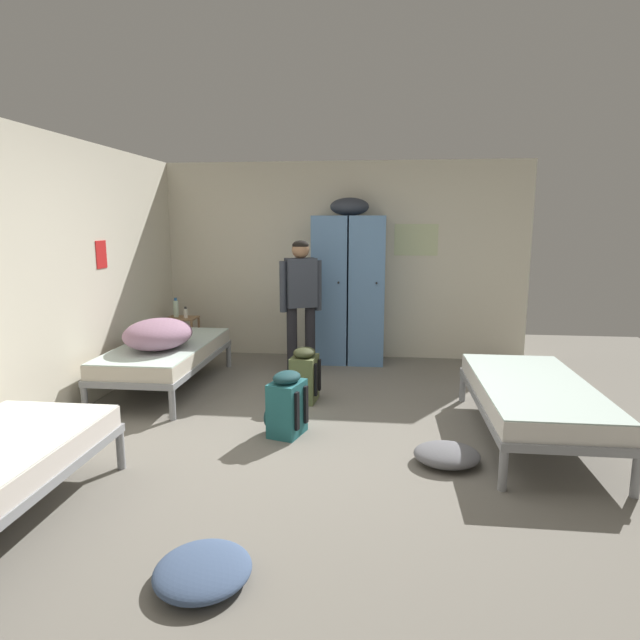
{
  "coord_description": "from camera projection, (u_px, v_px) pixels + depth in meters",
  "views": [
    {
      "loc": [
        0.51,
        -4.21,
        1.78
      ],
      "look_at": [
        0.0,
        0.28,
        0.95
      ],
      "focal_mm": 30.23,
      "sensor_mm": 36.0,
      "label": 1
    }
  ],
  "objects": [
    {
      "name": "ground_plane",
      "position": [
        316.0,
        438.0,
        4.49
      ],
      "size": [
        9.05,
        9.05,
        0.0
      ],
      "primitive_type": "plane",
      "color": "slate"
    },
    {
      "name": "room_backdrop",
      "position": [
        211.0,
        271.0,
        5.68
      ],
      "size": [
        4.76,
        5.72,
        2.54
      ],
      "color": "beige",
      "rests_on": "ground_plane"
    },
    {
      "name": "locker_bank",
      "position": [
        349.0,
        287.0,
        6.8
      ],
      "size": [
        0.9,
        0.55,
        2.07
      ],
      "color": "#5B84B2",
      "rests_on": "ground_plane"
    },
    {
      "name": "shelf_unit",
      "position": [
        183.0,
        334.0,
        6.94
      ],
      "size": [
        0.38,
        0.3,
        0.57
      ],
      "color": "#99704C",
      "rests_on": "ground_plane"
    },
    {
      "name": "bed_left_rear",
      "position": [
        166.0,
        354.0,
        5.78
      ],
      "size": [
        0.9,
        1.9,
        0.49
      ],
      "color": "gray",
      "rests_on": "ground_plane"
    },
    {
      "name": "bed_right",
      "position": [
        533.0,
        395.0,
        4.4
      ],
      "size": [
        0.9,
        1.9,
        0.49
      ],
      "color": "gray",
      "rests_on": "ground_plane"
    },
    {
      "name": "bedding_heap",
      "position": [
        158.0,
        334.0,
        5.52
      ],
      "size": [
        0.67,
        0.82,
        0.31
      ],
      "color": "gray",
      "rests_on": "bed_left_rear"
    },
    {
      "name": "person_traveler",
      "position": [
        301.0,
        295.0,
        6.15
      ],
      "size": [
        0.46,
        0.32,
        1.57
      ],
      "color": "black",
      "rests_on": "ground_plane"
    },
    {
      "name": "water_bottle",
      "position": [
        176.0,
        308.0,
        6.91
      ],
      "size": [
        0.07,
        0.07,
        0.25
      ],
      "color": "silver",
      "rests_on": "shelf_unit"
    },
    {
      "name": "lotion_bottle",
      "position": [
        186.0,
        313.0,
        6.84
      ],
      "size": [
        0.05,
        0.05,
        0.14
      ],
      "color": "white",
      "rests_on": "shelf_unit"
    },
    {
      "name": "backpack_teal",
      "position": [
        286.0,
        405.0,
        4.53
      ],
      "size": [
        0.39,
        0.38,
        0.55
      ],
      "color": "#23666B",
      "rests_on": "ground_plane"
    },
    {
      "name": "backpack_olive",
      "position": [
        303.0,
        376.0,
        5.38
      ],
      "size": [
        0.36,
        0.34,
        0.55
      ],
      "color": "#566038",
      "rests_on": "ground_plane"
    },
    {
      "name": "clothes_pile_denim",
      "position": [
        203.0,
        570.0,
        2.7
      ],
      "size": [
        0.49,
        0.52,
        0.12
      ],
      "color": "#42567A",
      "rests_on": "ground_plane"
    },
    {
      "name": "clothes_pile_grey",
      "position": [
        447.0,
        455.0,
        4.01
      ],
      "size": [
        0.49,
        0.44,
        0.14
      ],
      "color": "slate",
      "rests_on": "ground_plane"
    }
  ]
}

